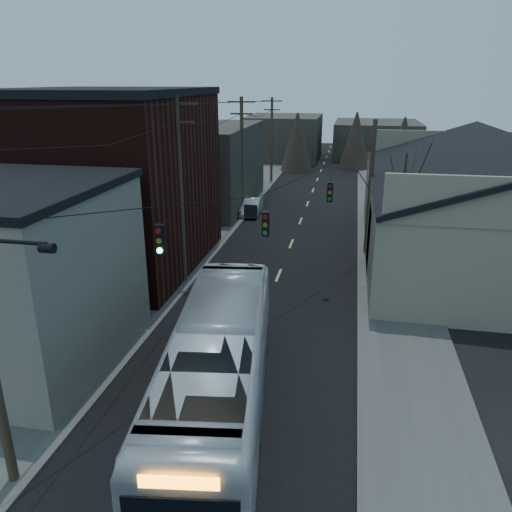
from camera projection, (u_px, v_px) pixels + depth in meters
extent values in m
cube|color=black|center=(298.00, 228.00, 38.18)|extent=(9.00, 110.00, 0.02)
cube|color=#474744|center=(216.00, 223.00, 39.33)|extent=(4.00, 110.00, 0.12)
cube|color=#474744|center=(385.00, 232.00, 37.01)|extent=(4.00, 110.00, 0.12)
cube|color=#6E685C|center=(7.00, 278.00, 19.19)|extent=(8.00, 8.00, 7.00)
cube|color=black|center=(110.00, 184.00, 29.05)|extent=(10.00, 12.00, 10.00)
cube|color=#2F2B26|center=(200.00, 166.00, 44.27)|extent=(9.00, 14.00, 7.00)
cube|color=#7C705A|center=(502.00, 222.00, 30.40)|extent=(16.00, 20.00, 5.00)
cube|color=black|center=(441.00, 158.00, 29.85)|extent=(8.16, 20.60, 2.86)
cube|color=#2F2B26|center=(284.00, 137.00, 70.66)|extent=(10.00, 12.00, 6.00)
cube|color=#2F2B26|center=(376.00, 139.00, 73.13)|extent=(12.00, 14.00, 5.00)
cone|color=black|center=(400.00, 221.00, 26.57)|extent=(0.40, 0.40, 7.20)
cylinder|color=#382B1E|center=(181.00, 195.00, 26.30)|extent=(0.28, 0.28, 10.00)
cube|color=#382B1E|center=(176.00, 104.00, 24.77)|extent=(2.20, 0.12, 0.12)
cylinder|color=#382B1E|center=(242.00, 158.00, 40.27)|extent=(0.28, 0.28, 9.50)
cube|color=#382B1E|center=(241.00, 102.00, 38.82)|extent=(2.20, 0.12, 0.12)
cylinder|color=#382B1E|center=(272.00, 140.00, 54.24)|extent=(0.28, 0.28, 9.00)
cube|color=#382B1E|center=(272.00, 101.00, 52.87)|extent=(2.20, 0.12, 0.12)
cylinder|color=#382B1E|center=(370.00, 189.00, 31.25)|extent=(0.28, 0.28, 8.50)
cube|color=black|center=(160.00, 240.00, 15.73)|extent=(0.28, 0.20, 1.00)
cube|color=black|center=(266.00, 224.00, 19.63)|extent=(0.28, 0.20, 1.00)
cube|color=black|center=(330.00, 192.00, 24.76)|extent=(0.28, 0.20, 1.00)
imported|color=silver|center=(218.00, 368.00, 16.45)|extent=(4.61, 12.85, 3.50)
imported|color=#A3A6AB|center=(251.00, 207.00, 41.83)|extent=(1.65, 4.19, 1.36)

